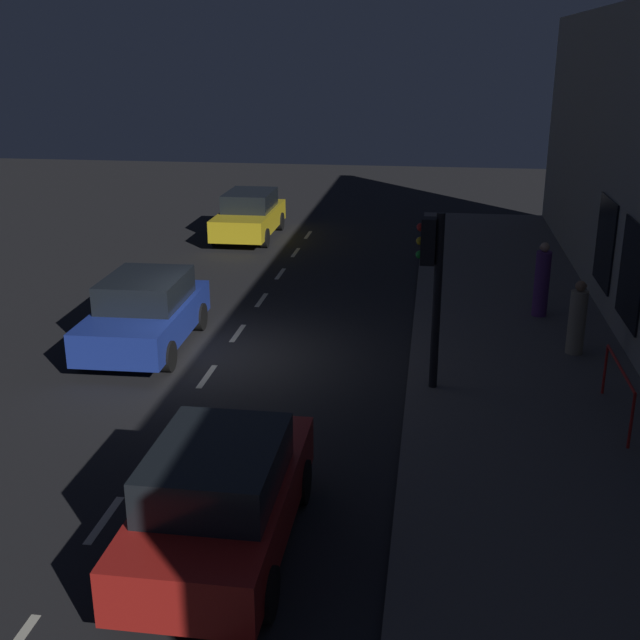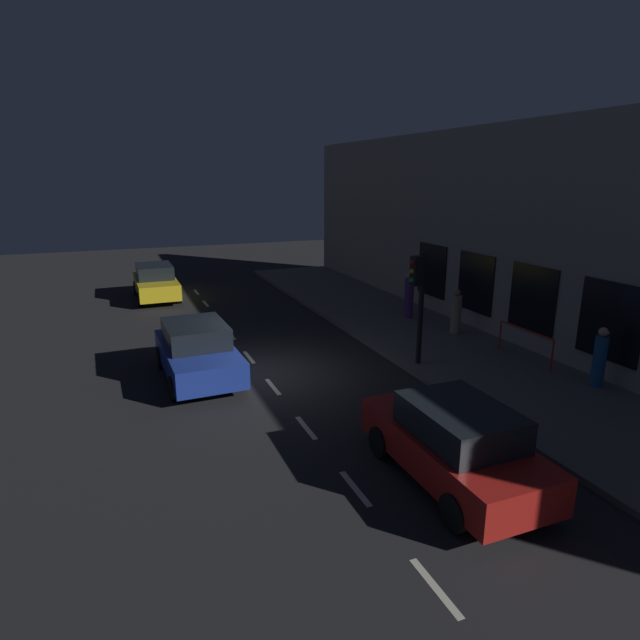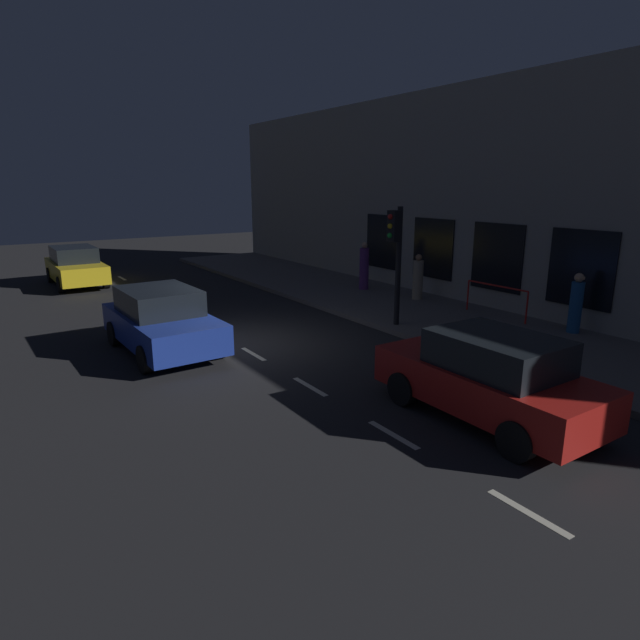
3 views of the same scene
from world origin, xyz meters
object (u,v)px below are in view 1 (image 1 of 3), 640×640
at_px(parked_car_0, 145,313).
at_px(pedestrian_1, 542,282).
at_px(traffic_light, 432,272).
at_px(parked_car_1, 249,215).
at_px(parked_car_2, 221,496).
at_px(pedestrian_0, 577,320).

distance_m(parked_car_0, pedestrian_1, 9.25).
xyz_separation_m(traffic_light, parked_car_0, (-6.14, 1.67, -1.60)).
xyz_separation_m(traffic_light, parked_car_1, (-6.32, 12.53, -1.60)).
distance_m(parked_car_2, pedestrian_0, 9.48).
relative_size(pedestrian_0, pedestrian_1, 0.88).
distance_m(traffic_light, parked_car_0, 6.56).
relative_size(parked_car_2, pedestrian_0, 2.59).
bearing_deg(parked_car_2, parked_car_1, 101.56).
distance_m(traffic_light, pedestrian_0, 4.06).
bearing_deg(parked_car_0, parked_car_1, -90.71).
relative_size(parked_car_0, parked_car_1, 0.95).
height_order(parked_car_0, pedestrian_0, pedestrian_0).
bearing_deg(pedestrian_0, parked_car_2, -53.91).
bearing_deg(parked_car_0, traffic_light, 163.12).
xyz_separation_m(traffic_light, parked_car_2, (-2.56, -5.43, -1.60)).
bearing_deg(pedestrian_0, parked_car_1, -155.48).
height_order(parked_car_1, parked_car_2, same).
height_order(parked_car_2, pedestrian_1, pedestrian_1).
height_order(traffic_light, pedestrian_1, traffic_light).
relative_size(parked_car_1, pedestrian_1, 2.45).
relative_size(traffic_light, parked_car_1, 0.76).
height_order(parked_car_1, pedestrian_0, pedestrian_0).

